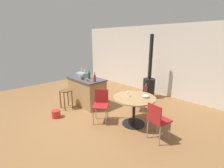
# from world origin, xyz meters

# --- Properties ---
(ground_plane) EXTENTS (8.80, 8.80, 0.00)m
(ground_plane) POSITION_xyz_m (0.00, 0.00, 0.00)
(ground_plane) COLOR olive
(back_wall) EXTENTS (8.00, 0.10, 2.70)m
(back_wall) POSITION_xyz_m (0.00, 3.03, 1.35)
(back_wall) COLOR beige
(back_wall) RESTS_ON ground_plane
(kitchen_island) EXTENTS (1.36, 0.73, 0.92)m
(kitchen_island) POSITION_xyz_m (-0.70, 0.20, 0.46)
(kitchen_island) COLOR #A37A4C
(kitchen_island) RESTS_ON ground_plane
(wooden_stool) EXTENTS (0.36, 0.36, 0.61)m
(wooden_stool) POSITION_xyz_m (-0.87, -0.48, 0.46)
(wooden_stool) COLOR brown
(wooden_stool) RESTS_ON ground_plane
(dining_table) EXTENTS (1.09, 1.09, 0.75)m
(dining_table) POSITION_xyz_m (1.28, 0.30, 0.58)
(dining_table) COLOR black
(dining_table) RESTS_ON ground_plane
(folding_chair_near) EXTENTS (0.56, 0.56, 0.88)m
(folding_chair_near) POSITION_xyz_m (0.56, -0.21, 0.52)
(folding_chair_near) COLOR maroon
(folding_chair_near) RESTS_ON ground_plane
(folding_chair_far) EXTENTS (0.46, 0.46, 0.87)m
(folding_chair_far) POSITION_xyz_m (2.08, 0.10, 0.52)
(folding_chair_far) COLOR maroon
(folding_chair_far) RESTS_ON ground_plane
(folding_chair_left) EXTENTS (0.54, 0.54, 0.86)m
(folding_chair_left) POSITION_xyz_m (0.92, 1.09, 0.50)
(folding_chair_left) COLOR maroon
(folding_chair_left) RESTS_ON ground_plane
(wood_stove) EXTENTS (0.44, 0.45, 2.34)m
(wood_stove) POSITION_xyz_m (0.39, 2.29, 0.56)
(wood_stove) COLOR black
(wood_stove) RESTS_ON ground_plane
(toolbox) EXTENTS (0.41, 0.25, 0.16)m
(toolbox) POSITION_xyz_m (-0.92, 0.19, 1.00)
(toolbox) COLOR gray
(toolbox) RESTS_ON kitchen_island
(bottle_0) EXTENTS (0.06, 0.06, 0.30)m
(bottle_0) POSITION_xyz_m (-0.12, 0.13, 1.04)
(bottle_0) COLOR maroon
(bottle_0) RESTS_ON kitchen_island
(bottle_1) EXTENTS (0.06, 0.06, 0.20)m
(bottle_1) POSITION_xyz_m (-0.22, 0.12, 1.00)
(bottle_1) COLOR #B7B2AD
(bottle_1) RESTS_ON kitchen_island
(bottle_2) EXTENTS (0.07, 0.07, 0.29)m
(bottle_2) POSITION_xyz_m (-0.54, 0.23, 1.03)
(bottle_2) COLOR #194C23
(bottle_2) RESTS_ON kitchen_island
(bottle_3) EXTENTS (0.08, 0.08, 0.26)m
(bottle_3) POSITION_xyz_m (-1.08, 0.43, 1.02)
(bottle_3) COLOR #B7B2AD
(bottle_3) RESTS_ON kitchen_island
(bottle_4) EXTENTS (0.06, 0.06, 0.31)m
(bottle_4) POSITION_xyz_m (-1.25, 0.41, 1.04)
(bottle_4) COLOR #B7B2AD
(bottle_4) RESTS_ON kitchen_island
(cup_0) EXTENTS (0.12, 0.08, 0.09)m
(cup_0) POSITION_xyz_m (-0.35, 0.00, 0.97)
(cup_0) COLOR #DB6651
(cup_0) RESTS_ON kitchen_island
(cup_1) EXTENTS (0.11, 0.08, 0.09)m
(cup_1) POSITION_xyz_m (-0.62, 0.01, 0.97)
(cup_1) COLOR #383838
(cup_1) RESTS_ON kitchen_island
(wine_glass) EXTENTS (0.07, 0.07, 0.14)m
(wine_glass) POSITION_xyz_m (1.12, 0.22, 0.86)
(wine_glass) COLOR silver
(wine_glass) RESTS_ON dining_table
(serving_bowl) EXTENTS (0.18, 0.18, 0.07)m
(serving_bowl) POSITION_xyz_m (1.48, 0.50, 0.79)
(serving_bowl) COLOR white
(serving_bowl) RESTS_ON dining_table
(plastic_bucket) EXTENTS (0.24, 0.24, 0.21)m
(plastic_bucket) POSITION_xyz_m (-0.49, -1.01, 0.11)
(plastic_bucket) COLOR red
(plastic_bucket) RESTS_ON ground_plane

